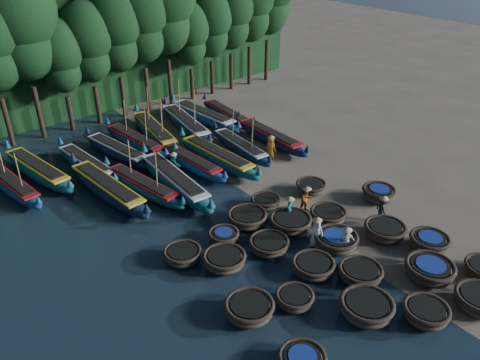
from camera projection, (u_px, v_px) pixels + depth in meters
ground at (289, 220)px, 26.43m from camera, size 120.00×120.00×0.00m
foliage_wall at (98, 50)px, 39.76m from camera, size 40.00×3.00×10.00m
coracle_2 at (426, 313)px, 19.70m from camera, size 2.05×2.05×0.77m
coracle_3 at (479, 300)px, 20.34m from camera, size 2.65×2.65×0.78m
coracle_5 at (302, 360)px, 17.66m from camera, size 2.28×2.28×0.67m
coracle_6 at (366, 308)px, 19.90m from camera, size 2.84×2.84×0.84m
coracle_7 at (360, 273)px, 21.97m from camera, size 2.43×2.43×0.69m
coracle_8 at (429, 270)px, 21.99m from camera, size 2.73×2.73×0.85m
coracle_9 at (429, 242)px, 23.89m from camera, size 2.38×2.38×0.81m
coracle_10 at (249, 309)px, 19.89m from camera, size 2.68×2.68×0.78m
coracle_11 at (295, 299)px, 20.49m from camera, size 1.99×1.99×0.67m
coracle_12 at (313, 266)px, 22.33m from camera, size 2.43×2.43×0.72m
coracle_13 at (336, 240)px, 24.02m from camera, size 2.59×2.59×0.80m
coracle_14 at (385, 230)px, 24.81m from camera, size 2.74×2.74×0.78m
coracle_15 at (224, 260)px, 22.73m from camera, size 2.38×2.38×0.75m
coracle_16 at (269, 245)px, 23.82m from camera, size 2.45×2.45×0.69m
coracle_17 at (291, 222)px, 25.48m from camera, size 2.77×2.77×0.77m
coracle_18 at (328, 215)px, 26.14m from camera, size 2.39×2.39×0.72m
coracle_19 at (379, 193)px, 28.06m from camera, size 2.03×2.03×0.82m
coracle_20 at (183, 254)px, 23.14m from camera, size 2.07×2.07×0.69m
coracle_21 at (224, 236)px, 24.46m from camera, size 1.66×1.66×0.67m
coracle_22 at (247, 218)px, 25.81m from camera, size 2.49×2.49×0.78m
coracle_23 at (266, 202)px, 27.37m from camera, size 2.10×2.10×0.68m
coracle_24 at (311, 187)px, 28.81m from camera, size 2.06×2.06×0.72m
long_boat_2 at (108, 188)px, 28.29m from camera, size 2.30×8.93×1.58m
long_boat_3 at (142, 186)px, 28.72m from camera, size 2.59×7.62×3.28m
long_boat_4 at (175, 181)px, 29.10m from camera, size 2.19×9.05×1.60m
long_boat_5 at (190, 162)px, 31.54m from camera, size 1.80×7.49×1.32m
long_boat_6 at (217, 157)px, 32.02m from camera, size 1.91×8.60×1.51m
long_boat_7 at (240, 147)px, 33.59m from camera, size 1.93×7.32×3.12m
long_boat_8 at (270, 137)px, 34.93m from camera, size 1.68×8.16×1.44m
long_boat_9 at (13, 185)px, 28.78m from camera, size 2.24×7.43×3.18m
long_boat_10 at (38, 170)px, 30.40m from camera, size 2.81×8.46×1.51m
long_boat_11 at (87, 164)px, 31.26m from camera, size 2.05×7.60×1.34m
long_boat_12 at (117, 151)px, 32.96m from camera, size 2.54×7.69×1.37m
long_boat_13 at (135, 141)px, 34.34m from camera, size 2.15×7.89×3.37m
long_boat_14 at (154, 131)px, 35.70m from camera, size 2.97×8.65×3.72m
long_boat_15 at (186, 124)px, 36.95m from camera, size 3.04×8.95×3.85m
long_boat_16 at (204, 116)px, 38.40m from camera, size 2.16×8.85×1.56m
long_boat_17 at (227, 115)px, 38.90m from camera, size 2.07×7.65×1.35m
fisherman_0 at (316, 232)px, 23.94m from camera, size 0.80×0.96×1.88m
fisherman_1 at (289, 208)px, 25.88m from camera, size 0.67×0.60×1.73m
fisherman_2 at (306, 199)px, 26.81m from camera, size 0.89×0.77×1.76m
fisherman_3 at (382, 209)px, 25.93m from camera, size 0.91×1.15×1.76m
fisherman_4 at (346, 240)px, 23.45m from camera, size 0.94×0.78×1.70m
fisherman_5 at (174, 163)px, 30.75m from camera, size 0.66×1.44×1.70m
fisherman_6 at (271, 146)px, 32.74m from camera, size 0.67×0.89×1.84m
tree_4 at (18, 21)px, 31.85m from camera, size 5.34×5.34×12.58m
tree_5 at (59, 55)px, 34.46m from camera, size 3.68×3.68×8.68m
tree_6 at (88, 41)px, 35.38m from camera, size 4.09×4.09×9.65m
tree_7 at (114, 28)px, 36.31m from camera, size 4.51×4.51×10.63m
tree_8 at (140, 16)px, 37.24m from camera, size 4.92×4.92×11.60m
tree_9 at (164, 4)px, 38.17m from camera, size 5.34×5.34×12.58m
tree_10 at (189, 33)px, 40.77m from camera, size 3.68×3.68×8.68m
tree_11 at (210, 22)px, 41.70m from camera, size 4.09×4.09×9.65m
tree_12 at (231, 11)px, 42.62m from camera, size 4.51×4.51×10.63m
tree_13 at (250, 1)px, 43.55m from camera, size 4.92×4.92×11.60m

